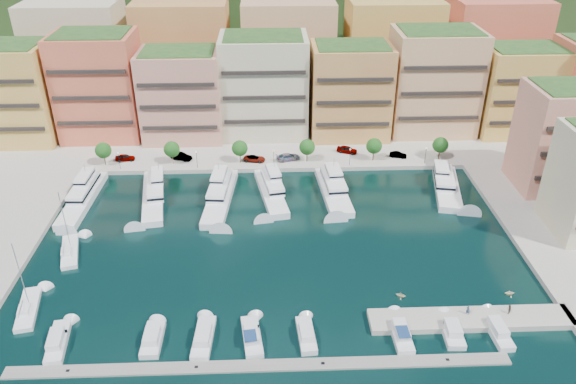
% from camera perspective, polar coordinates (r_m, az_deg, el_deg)
% --- Properties ---
extents(ground, '(400.00, 400.00, 0.00)m').
position_cam_1_polar(ground, '(106.57, -1.17, -5.43)').
color(ground, black).
rests_on(ground, ground).
extents(north_quay, '(220.00, 64.00, 2.00)m').
position_cam_1_polar(north_quay, '(161.36, -1.62, 7.27)').
color(north_quay, '#9E998E').
rests_on(north_quay, ground).
extents(hillside, '(240.00, 40.00, 58.00)m').
position_cam_1_polar(hillside, '(206.59, -1.81, 12.30)').
color(hillside, '#223917').
rests_on(hillside, ground).
extents(south_pontoon, '(72.00, 2.20, 0.35)m').
position_cam_1_polar(south_pontoon, '(83.77, -2.87, -17.30)').
color(south_pontoon, gray).
rests_on(south_pontoon, ground).
extents(finger_pier, '(32.00, 5.00, 2.00)m').
position_cam_1_polar(finger_pier, '(94.70, 18.05, -12.41)').
color(finger_pier, '#9E998E').
rests_on(finger_pier, ground).
extents(apartment_0, '(22.00, 16.50, 24.80)m').
position_cam_1_polar(apartment_0, '(159.20, -26.44, 8.98)').
color(apartment_0, gold).
rests_on(apartment_0, north_quay).
extents(apartment_1, '(20.00, 16.50, 26.80)m').
position_cam_1_polar(apartment_1, '(153.09, -18.62, 10.20)').
color(apartment_1, '#DC5F49').
rests_on(apartment_1, north_quay).
extents(apartment_2, '(20.00, 15.50, 22.80)m').
position_cam_1_polar(apartment_2, '(147.36, -10.73, 9.68)').
color(apartment_2, tan).
rests_on(apartment_2, north_quay).
extents(apartment_3, '(22.00, 16.50, 25.80)m').
position_cam_1_polar(apartment_3, '(147.14, -2.44, 10.76)').
color(apartment_3, beige).
rests_on(apartment_3, north_quay).
extents(apartment_4, '(20.00, 15.50, 23.80)m').
position_cam_1_polar(apartment_4, '(147.11, 6.31, 10.19)').
color(apartment_4, tan).
rests_on(apartment_4, north_quay).
extents(apartment_5, '(22.00, 16.50, 26.80)m').
position_cam_1_polar(apartment_5, '(153.19, 14.56, 10.81)').
color(apartment_5, tan).
rests_on(apartment_5, north_quay).
extents(apartment_6, '(20.00, 15.50, 22.80)m').
position_cam_1_polar(apartment_6, '(159.65, 22.35, 9.53)').
color(apartment_6, gold).
rests_on(apartment_6, north_quay).
extents(apartment_east_a, '(18.00, 14.50, 22.80)m').
position_cam_1_polar(apartment_east_a, '(133.76, 26.30, 4.99)').
color(apartment_east_a, tan).
rests_on(apartment_east_a, east_quay).
extents(backblock_0, '(26.00, 18.00, 30.00)m').
position_cam_1_polar(backblock_0, '(175.96, -20.46, 12.87)').
color(backblock_0, beige).
rests_on(backblock_0, north_quay).
extents(backblock_1, '(26.00, 18.00, 30.00)m').
position_cam_1_polar(backblock_1, '(169.22, -10.50, 13.59)').
color(backblock_1, tan).
rests_on(backblock_1, north_quay).
extents(backblock_2, '(26.00, 18.00, 30.00)m').
position_cam_1_polar(backblock_2, '(167.65, 0.00, 13.92)').
color(backblock_2, tan).
rests_on(backblock_2, north_quay).
extents(backblock_3, '(26.00, 18.00, 30.00)m').
position_cam_1_polar(backblock_3, '(171.40, 10.38, 13.81)').
color(backblock_3, gold).
rests_on(backblock_3, north_quay).
extents(backblock_4, '(26.00, 18.00, 30.00)m').
position_cam_1_polar(backblock_4, '(180.13, 20.00, 13.31)').
color(backblock_4, '#DC5F49').
rests_on(backblock_4, north_quay).
extents(tree_0, '(3.80, 3.80, 5.65)m').
position_cam_1_polar(tree_0, '(138.86, -18.26, 4.03)').
color(tree_0, '#473323').
rests_on(tree_0, north_quay).
extents(tree_1, '(3.80, 3.80, 5.65)m').
position_cam_1_polar(tree_1, '(135.27, -11.73, 4.27)').
color(tree_1, '#473323').
rests_on(tree_1, north_quay).
extents(tree_2, '(3.80, 3.80, 5.65)m').
position_cam_1_polar(tree_2, '(133.50, -4.93, 4.45)').
color(tree_2, '#473323').
rests_on(tree_2, north_quay).
extents(tree_3, '(3.80, 3.80, 5.65)m').
position_cam_1_polar(tree_3, '(133.64, 1.96, 4.58)').
color(tree_3, '#473323').
rests_on(tree_3, north_quay).
extents(tree_4, '(3.80, 3.80, 5.65)m').
position_cam_1_polar(tree_4, '(135.69, 8.74, 4.64)').
color(tree_4, '#473323').
rests_on(tree_4, north_quay).
extents(tree_5, '(3.80, 3.80, 5.65)m').
position_cam_1_polar(tree_5, '(139.54, 15.23, 4.63)').
color(tree_5, '#473323').
rests_on(tree_5, north_quay).
extents(lamppost_0, '(0.30, 0.30, 4.20)m').
position_cam_1_polar(lamppost_0, '(136.17, -16.82, 3.33)').
color(lamppost_0, black).
rests_on(lamppost_0, north_quay).
extents(lamppost_1, '(0.30, 0.30, 4.20)m').
position_cam_1_polar(lamppost_1, '(132.71, -9.27, 3.56)').
color(lamppost_1, black).
rests_on(lamppost_1, north_quay).
extents(lamppost_2, '(0.30, 0.30, 4.20)m').
position_cam_1_polar(lamppost_2, '(131.65, -1.46, 3.74)').
color(lamppost_2, black).
rests_on(lamppost_2, north_quay).
extents(lamppost_3, '(0.30, 0.30, 4.20)m').
position_cam_1_polar(lamppost_3, '(133.03, 6.33, 3.85)').
color(lamppost_3, black).
rests_on(lamppost_3, north_quay).
extents(lamppost_4, '(0.30, 0.30, 4.20)m').
position_cam_1_polar(lamppost_4, '(136.79, 13.83, 3.88)').
color(lamppost_4, black).
rests_on(lamppost_4, north_quay).
extents(yacht_0, '(5.24, 23.12, 7.30)m').
position_cam_1_polar(yacht_0, '(127.96, -20.08, -0.32)').
color(yacht_0, white).
rests_on(yacht_0, ground).
extents(yacht_1, '(7.62, 22.77, 7.30)m').
position_cam_1_polar(yacht_1, '(124.35, -13.50, -0.20)').
color(yacht_1, white).
rests_on(yacht_1, ground).
extents(yacht_2, '(6.68, 23.92, 7.30)m').
position_cam_1_polar(yacht_2, '(121.78, -6.88, -0.15)').
color(yacht_2, white).
rests_on(yacht_2, ground).
extents(yacht_3, '(7.62, 20.75, 7.30)m').
position_cam_1_polar(yacht_3, '(122.63, -1.75, 0.29)').
color(yacht_3, white).
rests_on(yacht_3, ground).
extents(yacht_4, '(6.72, 20.84, 7.30)m').
position_cam_1_polar(yacht_4, '(123.38, 4.62, 0.34)').
color(yacht_4, white).
rests_on(yacht_4, ground).
extents(yacht_6, '(8.57, 19.84, 7.30)m').
position_cam_1_polar(yacht_6, '(129.17, 15.78, 0.71)').
color(yacht_6, white).
rests_on(yacht_6, ground).
extents(cruiser_0, '(3.68, 9.06, 2.55)m').
position_cam_1_polar(cruiser_0, '(92.80, -22.35, -13.93)').
color(cruiser_0, silver).
rests_on(cruiser_0, ground).
extents(cruiser_2, '(2.81, 7.25, 2.55)m').
position_cam_1_polar(cruiser_2, '(88.98, -13.59, -14.36)').
color(cruiser_2, silver).
rests_on(cruiser_2, ground).
extents(cruiser_3, '(3.20, 8.93, 2.55)m').
position_cam_1_polar(cruiser_3, '(87.76, -8.58, -14.47)').
color(cruiser_3, silver).
rests_on(cruiser_3, ground).
extents(cruiser_4, '(3.66, 8.62, 2.66)m').
position_cam_1_polar(cruiser_4, '(87.19, -3.69, -14.47)').
color(cruiser_4, silver).
rests_on(cruiser_4, ground).
extents(cruiser_5, '(2.96, 7.66, 2.55)m').
position_cam_1_polar(cruiser_5, '(87.32, 1.87, -14.35)').
color(cruiser_5, silver).
rests_on(cruiser_5, ground).
extents(cruiser_7, '(2.76, 8.71, 2.66)m').
position_cam_1_polar(cruiser_7, '(89.27, 11.33, -13.85)').
color(cruiser_7, silver).
rests_on(cruiser_7, ground).
extents(cruiser_8, '(3.05, 7.31, 2.55)m').
position_cam_1_polar(cruiser_8, '(91.36, 16.29, -13.43)').
color(cruiser_8, silver).
rests_on(cruiser_8, ground).
extents(cruiser_9, '(2.82, 8.59, 2.55)m').
position_cam_1_polar(cruiser_9, '(93.66, 20.43, -13.01)').
color(cruiser_9, silver).
rests_on(cruiser_9, ground).
extents(sailboat_0, '(4.76, 10.65, 13.20)m').
position_cam_1_polar(sailboat_0, '(100.89, -24.89, -10.79)').
color(sailboat_0, white).
rests_on(sailboat_0, ground).
extents(sailboat_1, '(5.43, 10.85, 13.20)m').
position_cam_1_polar(sailboat_1, '(111.73, -21.28, -5.72)').
color(sailboat_1, white).
rests_on(sailboat_1, ground).
extents(tender_3, '(1.75, 1.52, 0.91)m').
position_cam_1_polar(tender_3, '(101.70, 21.59, -9.52)').
color(tender_3, beige).
rests_on(tender_3, ground).
extents(tender_1, '(2.18, 2.05, 0.91)m').
position_cam_1_polar(tender_1, '(96.21, 11.41, -10.22)').
color(tender_1, beige).
rests_on(tender_1, ground).
extents(car_0, '(4.69, 2.07, 1.57)m').
position_cam_1_polar(car_0, '(140.86, -16.22, 3.39)').
color(car_0, gray).
rests_on(car_0, north_quay).
extents(car_1, '(5.46, 3.66, 1.70)m').
position_cam_1_polar(car_1, '(138.04, -10.79, 3.57)').
color(car_1, gray).
rests_on(car_1, north_quay).
extents(car_2, '(5.54, 3.39, 1.44)m').
position_cam_1_polar(car_2, '(135.14, -3.43, 3.41)').
color(car_2, gray).
rests_on(car_2, north_quay).
extents(car_3, '(6.21, 4.05, 1.67)m').
position_cam_1_polar(car_3, '(135.41, 0.01, 3.58)').
color(car_3, gray).
rests_on(car_3, north_quay).
extents(car_4, '(5.45, 3.85, 1.72)m').
position_cam_1_polar(car_4, '(139.90, 6.02, 4.31)').
color(car_4, gray).
rests_on(car_4, north_quay).
extents(car_5, '(4.37, 2.61, 1.36)m').
position_cam_1_polar(car_5, '(139.46, 11.12, 3.73)').
color(car_5, gray).
rests_on(car_5, north_quay).
extents(person_0, '(0.73, 0.76, 1.75)m').
position_cam_1_polar(person_0, '(93.75, 17.81, -11.34)').
color(person_0, '#293A53').
rests_on(person_0, finger_pier).
extents(person_1, '(1.02, 1.02, 1.66)m').
position_cam_1_polar(person_1, '(96.09, 21.52, -11.01)').
color(person_1, '#443828').
rests_on(person_1, finger_pier).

